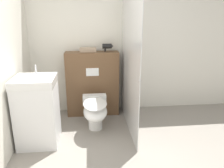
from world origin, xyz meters
name	(u,v)px	position (x,y,z in m)	size (l,w,h in m)	color
wall_back	(102,46)	(0.00, 2.02, 1.25)	(8.00, 0.06, 2.50)	silver
partition_panel	(93,84)	(-0.20, 1.82, 0.59)	(0.95, 0.31, 1.17)	brown
shower_glass	(129,65)	(0.37, 1.23, 1.05)	(0.04, 1.52, 2.11)	silver
toilet	(95,111)	(-0.18, 1.16, 0.33)	(0.40, 0.71, 0.50)	white
sink_vanity	(38,111)	(-0.99, 0.89, 0.49)	(0.56, 0.55, 1.13)	white
hair_drier	(107,46)	(0.08, 1.84, 1.26)	(0.19, 0.09, 0.14)	black
folded_towel	(88,50)	(-0.26, 1.85, 1.21)	(0.29, 0.14, 0.07)	tan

